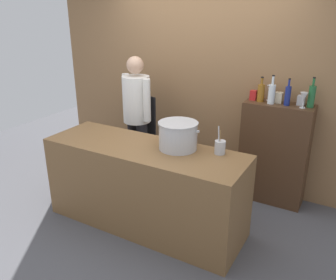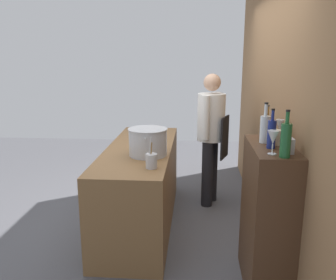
{
  "view_description": "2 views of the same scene",
  "coord_description": "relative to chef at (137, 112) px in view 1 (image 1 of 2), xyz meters",
  "views": [
    {
      "loc": [
        1.82,
        -2.69,
        2.23
      ],
      "look_at": [
        0.13,
        0.27,
        0.91
      ],
      "focal_mm": 37.31,
      "sensor_mm": 36.0,
      "label": 1
    },
    {
      "loc": [
        3.71,
        0.6,
        1.88
      ],
      "look_at": [
        0.28,
        0.33,
        1.05
      ],
      "focal_mm": 37.89,
      "sensor_mm": 36.0,
      "label": 2
    }
  ],
  "objects": [
    {
      "name": "spice_tin_cream",
      "position": [
        1.64,
        0.43,
        0.3
      ],
      "size": [
        0.08,
        0.08,
        0.12
      ],
      "primitive_type": "cube",
      "color": "beige",
      "rests_on": "bar_cabinet"
    },
    {
      "name": "bar_cabinet",
      "position": [
        1.66,
        0.39,
        -0.36
      ],
      "size": [
        0.76,
        0.32,
        1.2
      ],
      "primitive_type": "cube",
      "color": "#472D1C",
      "rests_on": "ground_plane"
    },
    {
      "name": "wine_bottle_cobalt",
      "position": [
        1.74,
        0.36,
        0.35
      ],
      "size": [
        0.06,
        0.06,
        0.3
      ],
      "color": "navy",
      "rests_on": "bar_cabinet"
    },
    {
      "name": "wine_glass_tall",
      "position": [
        1.52,
        0.47,
        0.36
      ],
      "size": [
        0.07,
        0.07,
        0.18
      ],
      "color": "silver",
      "rests_on": "bar_cabinet"
    },
    {
      "name": "wine_glass_wide",
      "position": [
        1.91,
        0.34,
        0.36
      ],
      "size": [
        0.08,
        0.08,
        0.17
      ],
      "color": "silver",
      "rests_on": "bar_cabinet"
    },
    {
      "name": "brick_back_panel",
      "position": [
        0.63,
        0.6,
        0.54
      ],
      "size": [
        4.4,
        0.1,
        3.0
      ],
      "primitive_type": "cube",
      "color": "olive",
      "rests_on": "ground_plane"
    },
    {
      "name": "stockpot_large",
      "position": [
        0.95,
        -0.67,
        0.07
      ],
      "size": [
        0.45,
        0.39,
        0.27
      ],
      "color": "#B7BABF",
      "rests_on": "prep_counter"
    },
    {
      "name": "chef",
      "position": [
        0.0,
        0.0,
        0.0
      ],
      "size": [
        0.5,
        0.4,
        1.66
      ],
      "rotation": [
        0.0,
        0.0,
        2.8
      ],
      "color": "black",
      "rests_on": "ground_plane"
    },
    {
      "name": "wine_bottle_green",
      "position": [
        1.98,
        0.4,
        0.36
      ],
      "size": [
        0.07,
        0.07,
        0.32
      ],
      "color": "#1E592D",
      "rests_on": "bar_cabinet"
    },
    {
      "name": "spice_tin_silver",
      "position": [
        1.88,
        0.45,
        0.29
      ],
      "size": [
        0.08,
        0.08,
        0.11
      ],
      "primitive_type": "cube",
      "color": "#B2B2B7",
      "rests_on": "bar_cabinet"
    },
    {
      "name": "wine_bottle_amber",
      "position": [
        1.45,
        0.38,
        0.34
      ],
      "size": [
        0.08,
        0.08,
        0.28
      ],
      "color": "#8C5919",
      "rests_on": "bar_cabinet"
    },
    {
      "name": "spice_tin_red",
      "position": [
        1.35,
        0.41,
        0.29
      ],
      "size": [
        0.07,
        0.07,
        0.11
      ],
      "primitive_type": "cube",
      "color": "red",
      "rests_on": "bar_cabinet"
    },
    {
      "name": "ground_plane",
      "position": [
        0.63,
        -0.8,
        -0.96
      ],
      "size": [
        8.0,
        8.0,
        0.0
      ],
      "primitive_type": "plane",
      "color": "#4C4C51"
    },
    {
      "name": "wine_bottle_clear",
      "position": [
        1.57,
        0.34,
        0.36
      ],
      "size": [
        0.08,
        0.08,
        0.32
      ],
      "color": "silver",
      "rests_on": "bar_cabinet"
    },
    {
      "name": "prep_counter",
      "position": [
        0.63,
        -0.8,
        -0.51
      ],
      "size": [
        2.11,
        0.7,
        0.9
      ],
      "primitive_type": "cube",
      "color": "brown",
      "rests_on": "ground_plane"
    },
    {
      "name": "utensil_crock",
      "position": [
        1.36,
        -0.58,
        0.0
      ],
      "size": [
        0.1,
        0.1,
        0.28
      ],
      "color": "#B7BABF",
      "rests_on": "prep_counter"
    }
  ]
}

